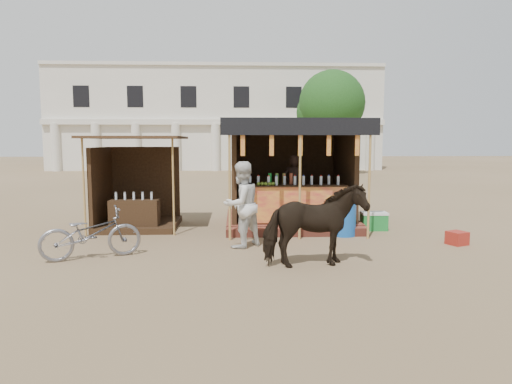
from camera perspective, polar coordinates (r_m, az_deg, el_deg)
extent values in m
plane|color=#846B4C|center=(9.03, 0.46, -8.09)|extent=(120.00, 120.00, 0.00)
cube|color=brown|center=(12.50, 4.20, -3.53)|extent=(3.40, 2.80, 0.22)
cube|color=brown|center=(10.99, 5.15, -4.96)|extent=(3.40, 0.35, 0.20)
cube|color=#382414|center=(11.48, 4.78, -1.46)|extent=(2.60, 0.55, 0.95)
cube|color=#B91531|center=(11.20, 4.97, -1.66)|extent=(2.50, 0.02, 0.88)
cube|color=#382414|center=(13.58, 3.63, 3.04)|extent=(3.00, 0.12, 2.50)
cube|color=#382414|center=(12.25, -2.74, 2.69)|extent=(0.12, 2.50, 2.50)
cube|color=#382414|center=(12.61, 11.05, 2.68)|extent=(0.12, 2.50, 2.50)
cube|color=black|center=(12.13, 4.42, 8.69)|extent=(3.60, 3.60, 0.06)
cube|color=black|center=(10.36, 5.61, 8.09)|extent=(3.60, 0.06, 0.36)
cylinder|color=tan|center=(10.32, -3.32, 1.47)|extent=(0.06, 0.06, 2.75)
cylinder|color=tan|center=(10.42, 5.52, 1.50)|extent=(0.06, 0.06, 2.75)
cylinder|color=tan|center=(10.76, 13.99, 1.49)|extent=(0.06, 0.06, 2.75)
cube|color=red|center=(10.28, -1.67, 6.07)|extent=(0.10, 0.02, 0.55)
cube|color=red|center=(10.31, 1.97, 6.07)|extent=(0.10, 0.02, 0.55)
cube|color=red|center=(10.38, 5.57, 6.04)|extent=(0.10, 0.02, 0.55)
cube|color=red|center=(10.49, 9.10, 5.99)|extent=(0.10, 0.02, 0.55)
cube|color=red|center=(10.64, 12.55, 5.93)|extent=(0.10, 0.02, 0.55)
imported|color=black|center=(12.49, 4.77, 0.84)|extent=(0.70, 0.56, 1.67)
cube|color=#382414|center=(12.39, -14.38, -3.96)|extent=(2.00, 2.00, 0.15)
cube|color=#382414|center=(13.18, -13.65, 0.95)|extent=(1.90, 0.10, 2.10)
cube|color=#382414|center=(12.49, -18.77, 0.49)|extent=(0.10, 1.90, 2.10)
cube|color=#472D19|center=(12.10, -14.77, 6.61)|extent=(2.40, 2.40, 0.06)
cylinder|color=tan|center=(11.51, -20.72, 0.57)|extent=(0.05, 0.05, 2.35)
cylinder|color=tan|center=(11.03, -10.30, 0.65)|extent=(0.05, 0.05, 2.35)
cube|color=#382414|center=(11.85, -14.91, -2.85)|extent=(1.20, 0.50, 0.80)
imported|color=black|center=(8.21, 7.27, -4.19)|extent=(1.91, 1.11, 1.51)
imported|color=gray|center=(9.34, -19.94, -4.89)|extent=(1.98, 1.31, 0.98)
imported|color=silver|center=(9.68, -1.84, -1.58)|extent=(1.13, 1.11, 1.83)
cylinder|color=#1653A8|center=(11.14, 10.94, -3.44)|extent=(0.64, 0.64, 0.76)
cube|color=maroon|center=(10.94, 23.84, -5.29)|extent=(0.48, 0.48, 0.29)
cube|color=#1C8031|center=(12.04, 14.52, -3.66)|extent=(0.63, 0.44, 0.40)
cube|color=white|center=(12.00, 14.55, -2.58)|extent=(0.65, 0.46, 0.06)
cube|color=silver|center=(38.80, -4.89, 8.92)|extent=(26.00, 7.00, 8.00)
cube|color=silver|center=(35.19, -5.12, 8.69)|extent=(26.00, 0.50, 0.40)
cube|color=silver|center=(35.74, -5.19, 15.67)|extent=(26.00, 0.30, 0.25)
cylinder|color=silver|center=(37.65, -23.74, 5.14)|extent=(0.70, 0.70, 3.60)
cylinder|color=silver|center=(36.68, -19.34, 5.29)|extent=(0.70, 0.70, 3.60)
cylinder|color=silver|center=(35.93, -14.74, 5.43)|extent=(0.70, 0.70, 3.60)
cylinder|color=silver|center=(35.42, -9.97, 5.53)|extent=(0.70, 0.70, 3.60)
cylinder|color=silver|center=(35.16, -5.09, 5.60)|extent=(0.70, 0.70, 3.60)
cylinder|color=silver|center=(35.16, -0.18, 5.62)|extent=(0.70, 0.70, 3.60)
cylinder|color=silver|center=(35.41, 4.70, 5.60)|extent=(0.70, 0.70, 3.60)
cylinder|color=silver|center=(35.91, 9.48, 5.55)|extent=(0.70, 0.70, 3.60)
cylinder|color=silver|center=(36.66, 14.09, 5.46)|extent=(0.70, 0.70, 3.60)
cylinder|color=#382314|center=(31.40, 9.36, 5.81)|extent=(0.50, 0.50, 4.00)
sphere|color=#23581E|center=(31.50, 9.46, 10.91)|extent=(4.40, 4.40, 4.40)
sphere|color=#23581E|center=(31.90, 7.78, 9.80)|extent=(2.99, 2.99, 2.99)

